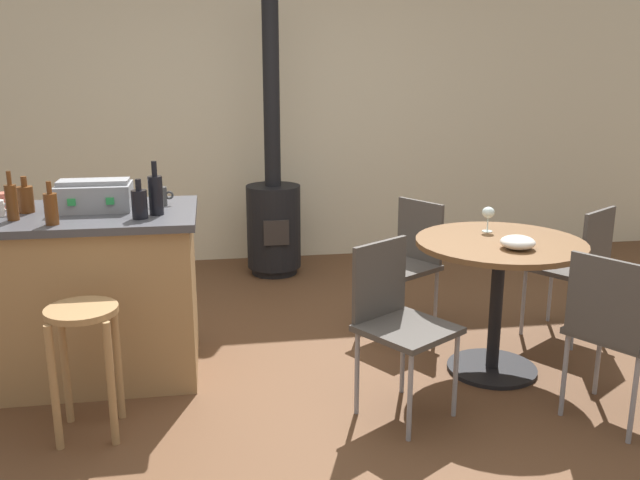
# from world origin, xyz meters

# --- Properties ---
(ground_plane) EXTENTS (8.80, 8.80, 0.00)m
(ground_plane) POSITION_xyz_m (0.00, 0.00, 0.00)
(ground_plane) COLOR brown
(back_wall) EXTENTS (8.00, 0.10, 2.70)m
(back_wall) POSITION_xyz_m (0.00, 2.69, 1.35)
(back_wall) COLOR beige
(back_wall) RESTS_ON ground_plane
(kitchen_island) EXTENTS (1.23, 0.78, 0.92)m
(kitchen_island) POSITION_xyz_m (-1.30, 0.45, 0.46)
(kitchen_island) COLOR #A37A4C
(kitchen_island) RESTS_ON ground_plane
(wooden_stool) EXTENTS (0.33, 0.33, 0.63)m
(wooden_stool) POSITION_xyz_m (-1.20, -0.22, 0.46)
(wooden_stool) COLOR #A37A4C
(wooden_stool) RESTS_ON ground_plane
(dining_table) EXTENTS (0.91, 0.91, 0.76)m
(dining_table) POSITION_xyz_m (0.94, 0.12, 0.58)
(dining_table) COLOR black
(dining_table) RESTS_ON ground_plane
(folding_chair_near) EXTENTS (0.55, 0.55, 0.85)m
(folding_chair_near) POSITION_xyz_m (0.27, -0.23, 0.50)
(folding_chair_near) COLOR #47423D
(folding_chair_near) RESTS_ON ground_plane
(folding_chair_far) EXTENTS (0.55, 0.55, 0.85)m
(folding_chair_far) POSITION_xyz_m (1.25, -0.51, 0.50)
(folding_chair_far) COLOR #47423D
(folding_chair_far) RESTS_ON ground_plane
(folding_chair_left) EXTENTS (0.56, 0.56, 0.85)m
(folding_chair_left) POSITION_xyz_m (1.62, 0.49, 0.50)
(folding_chair_left) COLOR #47423D
(folding_chair_left) RESTS_ON ground_plane
(folding_chair_right) EXTENTS (0.55, 0.55, 0.85)m
(folding_chair_right) POSITION_xyz_m (0.61, 0.77, 0.50)
(folding_chair_right) COLOR #47423D
(folding_chair_right) RESTS_ON ground_plane
(wood_stove) EXTENTS (0.44, 0.45, 2.19)m
(wood_stove) POSITION_xyz_m (-0.11, 2.16, 0.54)
(wood_stove) COLOR black
(wood_stove) RESTS_ON ground_plane
(toolbox) EXTENTS (0.39, 0.25, 0.17)m
(toolbox) POSITION_xyz_m (-1.22, 0.50, 1.00)
(toolbox) COLOR gray
(toolbox) RESTS_ON kitchen_island
(bottle_0) EXTENTS (0.08, 0.08, 0.20)m
(bottle_0) POSITION_xyz_m (-0.96, 0.25, 1.00)
(bottle_0) COLOR black
(bottle_0) RESTS_ON kitchen_island
(bottle_1) EXTENTS (0.07, 0.07, 0.22)m
(bottle_1) POSITION_xyz_m (-1.37, 0.18, 1.01)
(bottle_1) COLOR #603314
(bottle_1) RESTS_ON kitchen_island
(bottle_3) EXTENTS (0.07, 0.07, 0.28)m
(bottle_3) POSITION_xyz_m (-0.88, 0.33, 1.03)
(bottle_3) COLOR black
(bottle_3) RESTS_ON kitchen_island
(bottle_4) EXTENTS (0.06, 0.06, 0.25)m
(bottle_4) POSITION_xyz_m (-1.59, 0.31, 1.02)
(bottle_4) COLOR #603314
(bottle_4) RESTS_ON kitchen_island
(bottle_5) EXTENTS (0.08, 0.08, 0.19)m
(bottle_5) POSITION_xyz_m (-1.57, 0.50, 1.00)
(bottle_5) COLOR #603314
(bottle_5) RESTS_ON kitchen_island
(cup_0) EXTENTS (0.11, 0.07, 0.10)m
(cup_0) POSITION_xyz_m (-0.87, 0.57, 0.98)
(cup_0) COLOR #383838
(cup_0) RESTS_ON kitchen_island
(cup_1) EXTENTS (0.12, 0.09, 0.09)m
(cup_1) POSITION_xyz_m (-1.70, 0.61, 0.97)
(cup_1) COLOR #DB6651
(cup_1) RESTS_ON kitchen_island
(wine_glass) EXTENTS (0.07, 0.07, 0.14)m
(wine_glass) POSITION_xyz_m (0.95, 0.32, 0.87)
(wine_glass) COLOR silver
(wine_glass) RESTS_ON dining_table
(serving_bowl) EXTENTS (0.18, 0.18, 0.07)m
(serving_bowl) POSITION_xyz_m (0.96, -0.05, 0.80)
(serving_bowl) COLOR white
(serving_bowl) RESTS_ON dining_table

